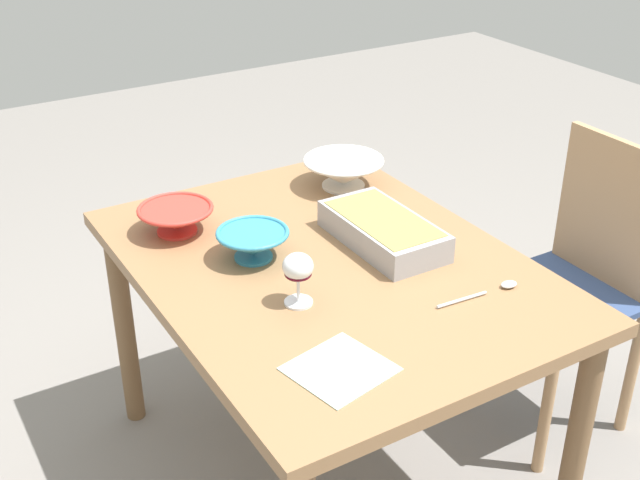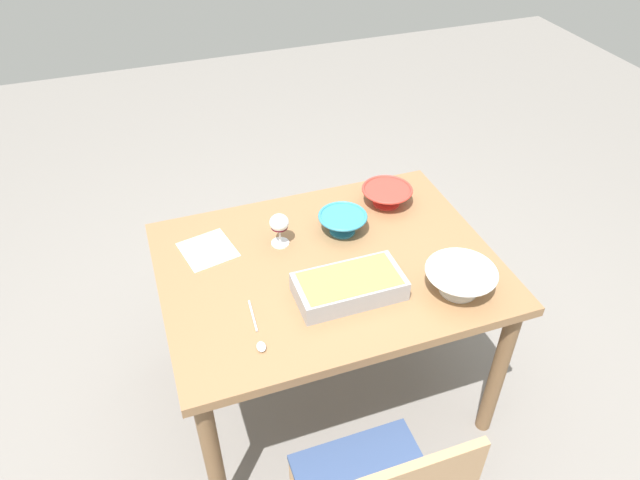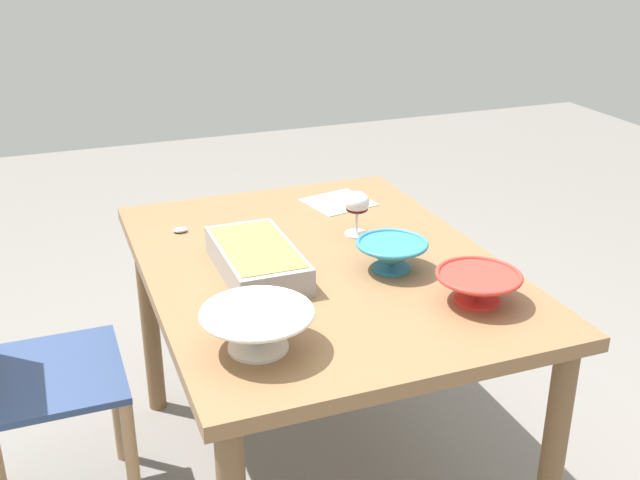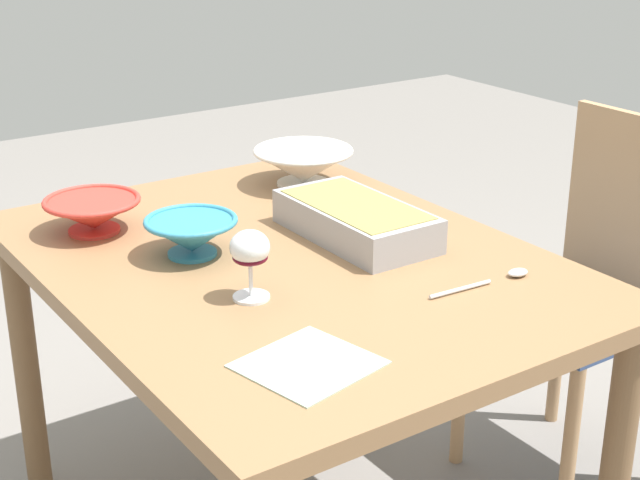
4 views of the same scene
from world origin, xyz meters
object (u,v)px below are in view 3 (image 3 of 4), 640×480
at_px(dining_table, 320,291).
at_px(mixing_bowl, 258,327).
at_px(small_bowl, 392,254).
at_px(napkin, 339,202).
at_px(chair, 12,366).
at_px(serving_spoon, 196,228).
at_px(wine_glass, 357,206).
at_px(serving_bowl, 478,286).
at_px(casserole_dish, 257,258).

bearing_deg(dining_table, mixing_bowl, 142.82).
height_order(small_bowl, napkin, small_bowl).
height_order(chair, serving_spoon, chair).
xyz_separation_m(dining_table, wine_glass, (0.14, -0.17, 0.18)).
bearing_deg(serving_bowl, mixing_bowl, 92.08).
bearing_deg(mixing_bowl, serving_bowl, -87.92).
relative_size(wine_glass, small_bowl, 0.70).
xyz_separation_m(chair, wine_glass, (0.01, -1.00, 0.32)).
relative_size(casserole_dish, small_bowl, 1.94).
bearing_deg(small_bowl, dining_table, 53.53).
relative_size(wine_glass, napkin, 0.69).
bearing_deg(dining_table, casserole_dish, 93.52).
distance_m(wine_glass, small_bowl, 0.26).
height_order(small_bowl, serving_spoon, small_bowl).
relative_size(small_bowl, serving_bowl, 0.91).
height_order(wine_glass, serving_spoon, wine_glass).
bearing_deg(serving_bowl, napkin, 4.00).
bearing_deg(chair, mixing_bowl, -133.65).
relative_size(serving_bowl, napkin, 1.08).
relative_size(mixing_bowl, serving_bowl, 1.18).
bearing_deg(serving_spoon, napkin, -81.79).
relative_size(chair, small_bowl, 4.85).
height_order(dining_table, wine_glass, wine_glass).
bearing_deg(serving_bowl, casserole_dish, 52.56).
xyz_separation_m(mixing_bowl, napkin, (0.79, -0.51, -0.05)).
xyz_separation_m(serving_bowl, serving_spoon, (0.70, 0.55, -0.04)).
relative_size(mixing_bowl, small_bowl, 1.30).
height_order(wine_glass, small_bowl, wine_glass).
xyz_separation_m(chair, serving_bowl, (-0.49, -1.11, 0.27)).
xyz_separation_m(dining_table, serving_spoon, (0.34, 0.27, 0.10)).
bearing_deg(serving_spoon, mixing_bowl, 178.43).
relative_size(chair, napkin, 4.77).
xyz_separation_m(chair, small_bowl, (-0.25, -0.99, 0.28)).
xyz_separation_m(casserole_dish, small_bowl, (-0.11, -0.34, 0.00)).
bearing_deg(wine_glass, mixing_bowl, 138.56).
relative_size(dining_table, mixing_bowl, 4.93).
height_order(chair, small_bowl, chair).
distance_m(chair, mixing_bowl, 0.80).
distance_m(dining_table, casserole_dish, 0.23).
xyz_separation_m(small_bowl, serving_bowl, (-0.24, -0.12, -0.00)).
bearing_deg(wine_glass, chair, 90.33).
xyz_separation_m(small_bowl, napkin, (0.53, -0.06, -0.04)).
height_order(wine_glass, casserole_dish, wine_glass).
bearing_deg(chair, wine_glass, -89.67).
bearing_deg(dining_table, chair, 81.03).
bearing_deg(serving_bowl, chair, 65.96).
bearing_deg(serving_spoon, wine_glass, -114.76).
xyz_separation_m(dining_table, mixing_bowl, (-0.38, 0.29, 0.14)).
distance_m(chair, serving_bowl, 1.24).
relative_size(chair, wine_glass, 6.93).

